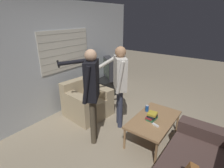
% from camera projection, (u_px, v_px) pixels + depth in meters
% --- Properties ---
extents(ground_plane, '(16.00, 16.00, 0.00)m').
position_uv_depth(ground_plane, '(134.00, 138.00, 3.39)').
color(ground_plane, gray).
extents(wall_back, '(5.20, 0.08, 2.55)m').
position_uv_depth(wall_back, '(61.00, 59.00, 4.05)').
color(wall_back, '#ADB2B7').
rests_on(wall_back, ground_plane).
extents(armchair_beige, '(0.97, 0.96, 0.82)m').
position_uv_depth(armchair_beige, '(86.00, 102.00, 4.11)').
color(armchair_beige, tan).
rests_on(armchair_beige, ground_plane).
extents(coffee_table, '(1.14, 0.66, 0.46)m').
position_uv_depth(coffee_table, '(154.00, 120.00, 3.21)').
color(coffee_table, '#9E754C').
rests_on(coffee_table, ground_plane).
extents(tv_stand, '(0.99, 0.48, 0.49)m').
position_uv_depth(tv_stand, '(110.00, 85.00, 5.28)').
color(tv_stand, black).
rests_on(tv_stand, ground_plane).
extents(tv, '(0.64, 0.73, 0.59)m').
position_uv_depth(tv, '(109.00, 68.00, 5.08)').
color(tv, '#2D2D33').
rests_on(tv, tv_stand).
extents(person_left_standing, '(0.49, 0.86, 1.73)m').
position_uv_depth(person_left_standing, '(91.00, 87.00, 2.94)').
color(person_left_standing, '#4C4233').
rests_on(person_left_standing, ground_plane).
extents(person_right_standing, '(0.53, 0.83, 1.69)m').
position_uv_depth(person_right_standing, '(119.00, 78.00, 3.42)').
color(person_right_standing, '#33384C').
rests_on(person_right_standing, ground_plane).
extents(book_stack, '(0.23, 0.17, 0.13)m').
position_uv_depth(book_stack, '(152.00, 116.00, 3.15)').
color(book_stack, '#33754C').
rests_on(book_stack, coffee_table).
extents(soda_can, '(0.07, 0.07, 0.13)m').
position_uv_depth(soda_can, '(147.00, 108.00, 3.42)').
color(soda_can, '#194C9E').
rests_on(soda_can, coffee_table).
extents(spare_remote, '(0.08, 0.14, 0.02)m').
position_uv_depth(spare_remote, '(155.00, 125.00, 2.98)').
color(spare_remote, white).
rests_on(spare_remote, coffee_table).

